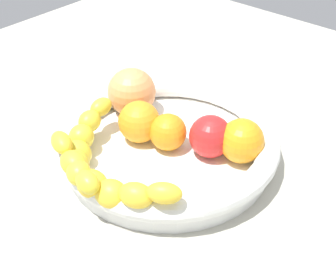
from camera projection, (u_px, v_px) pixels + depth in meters
kitchen_counter at (168, 165)px, 72.00cm from camera, size 120.00×120.00×3.00cm
fruit_bowl at (168, 143)px, 69.54cm from camera, size 32.38×32.38×5.22cm
banana_draped_left at (83, 148)px, 64.67cm from camera, size 14.80×16.16×5.69cm
banana_draped_right at (104, 180)px, 58.80cm from camera, size 21.66×7.03×5.48cm
orange_front at (171, 131)px, 68.46cm from camera, size 5.45×5.45×5.45cm
orange_mid_left at (242, 141)px, 65.89cm from camera, size 6.34×6.34×6.34cm
orange_mid_right at (139, 122)px, 69.75cm from camera, size 6.25×6.25×6.25cm
tomato_red at (210, 136)px, 66.90cm from camera, size 6.16×6.16×6.16cm
peach_blush at (132, 92)px, 75.20cm from camera, size 7.68×7.68×7.68cm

